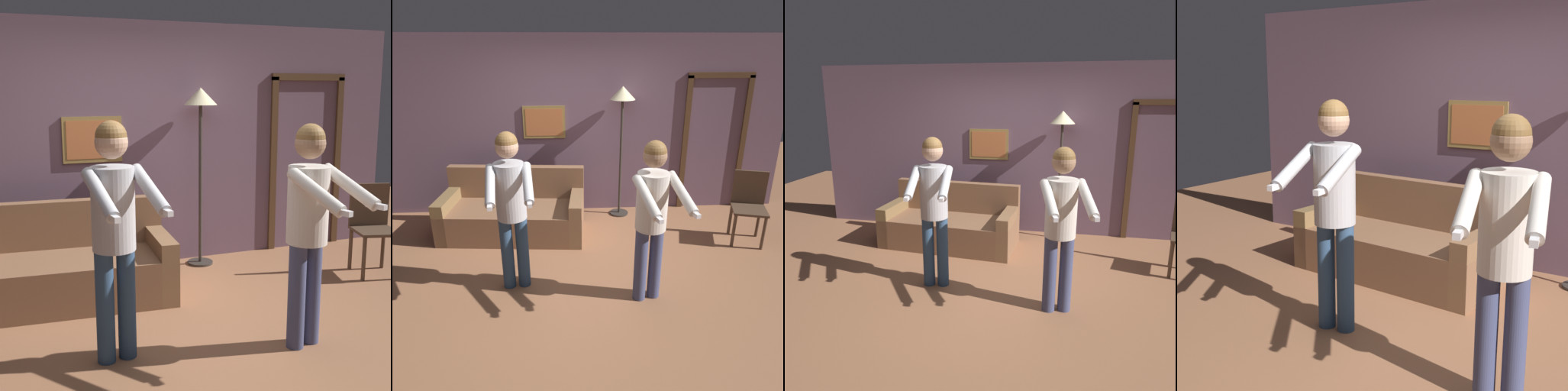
{
  "view_description": "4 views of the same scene",
  "coord_description": "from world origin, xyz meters",
  "views": [
    {
      "loc": [
        -1.49,
        -3.67,
        1.91
      ],
      "look_at": [
        -0.15,
        -0.25,
        1.18
      ],
      "focal_mm": 50.0,
      "sensor_mm": 36.0,
      "label": 1
    },
    {
      "loc": [
        -0.14,
        -3.66,
        2.47
      ],
      "look_at": [
        0.08,
        -0.13,
        1.05
      ],
      "focal_mm": 35.0,
      "sensor_mm": 36.0,
      "label": 2
    },
    {
      "loc": [
        0.58,
        -3.96,
        2.11
      ],
      "look_at": [
        -0.12,
        -0.38,
        1.16
      ],
      "focal_mm": 35.0,
      "sensor_mm": 36.0,
      "label": 3
    },
    {
      "loc": [
        1.58,
        -3.17,
        1.85
      ],
      "look_at": [
        -0.23,
        -0.32,
        1.12
      ],
      "focal_mm": 50.0,
      "sensor_mm": 36.0,
      "label": 4
    }
  ],
  "objects": [
    {
      "name": "torchiere_lamp",
      "position": [
        0.67,
        1.7,
        1.62
      ],
      "size": [
        0.35,
        0.35,
        1.92
      ],
      "color": "#332D28",
      "rests_on": "ground_plane"
    },
    {
      "name": "dining_chair_distant",
      "position": [
        2.25,
        0.79,
        0.53
      ],
      "size": [
        0.52,
        0.52,
        0.93
      ],
      "color": "#4C3828",
      "rests_on": "ground_plane"
    },
    {
      "name": "couch",
      "position": [
        -0.86,
        1.15,
        0.28
      ],
      "size": [
        1.96,
        1.0,
        0.87
      ],
      "color": "brown",
      "rests_on": "ground_plane"
    },
    {
      "name": "back_wall_assembly",
      "position": [
        0.03,
        1.96,
        1.3
      ],
      "size": [
        6.4,
        0.1,
        2.6
      ],
      "color": "#694E61",
      "rests_on": "ground_plane"
    },
    {
      "name": "ground_plane",
      "position": [
        0.0,
        0.0,
        0.0
      ],
      "size": [
        12.0,
        12.0,
        0.0
      ],
      "primitive_type": "plane",
      "color": "#926041"
    },
    {
      "name": "person_standing_left",
      "position": [
        -0.69,
        -0.12,
        1.03
      ],
      "size": [
        0.49,
        0.71,
        1.7
      ],
      "color": "#2E4B6F",
      "rests_on": "ground_plane"
    },
    {
      "name": "person_standing_right",
      "position": [
        0.67,
        -0.41,
        1.01
      ],
      "size": [
        0.53,
        0.71,
        1.67
      ],
      "color": "#41486F",
      "rests_on": "ground_plane"
    }
  ]
}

